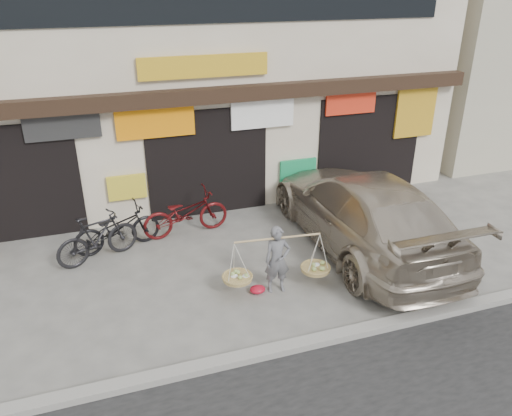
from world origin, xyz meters
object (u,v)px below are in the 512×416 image
object	(u,v)px
bike_0	(117,228)
bike_1	(97,237)
suv	(362,210)
bike_2	(186,213)
street_vendor	(277,263)

from	to	relation	value
bike_0	bike_1	bearing A→B (deg)	118.47
bike_0	suv	bearing A→B (deg)	-119.13
bike_1	suv	world-z (taller)	suv
bike_1	bike_2	xyz separation A→B (m)	(2.00, 0.60, -0.01)
bike_1	bike_2	bearing A→B (deg)	-93.97
street_vendor	bike_2	xyz separation A→B (m)	(-1.21, 2.86, -0.08)
street_vendor	bike_1	bearing A→B (deg)	150.95
bike_0	street_vendor	bearing A→B (deg)	-146.20
bike_1	suv	bearing A→B (deg)	-122.17
street_vendor	bike_0	world-z (taller)	street_vendor
bike_2	suv	bearing A→B (deg)	-122.03
street_vendor	suv	distance (m)	2.67
street_vendor	suv	xyz separation A→B (m)	(2.42, 1.11, 0.24)
bike_0	bike_1	xyz separation A→B (m)	(-0.42, -0.37, 0.03)
bike_2	suv	xyz separation A→B (m)	(3.63, -1.75, 0.32)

